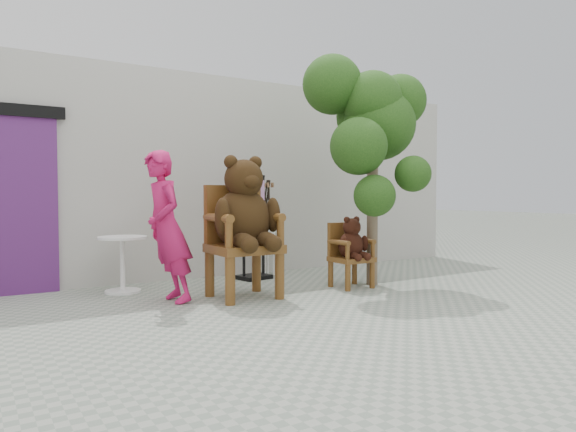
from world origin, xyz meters
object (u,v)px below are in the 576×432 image
object	(u,v)px
display_stand	(254,239)
tree	(372,116)
chair_big	(243,218)
stool_bucket	(266,233)
person	(167,227)
cafe_table	(123,257)
chair_small	(351,246)

from	to	relation	value
display_stand	tree	size ratio (longest dim) A/B	0.49
chair_big	tree	size ratio (longest dim) A/B	0.54
chair_big	display_stand	distance (m)	1.39
stool_bucket	chair_big	bearing A→B (deg)	-128.18
person	cafe_table	xyz separation A→B (m)	(-0.28, 0.91, -0.42)
stool_bucket	chair_small	bearing A→B (deg)	-74.49
chair_big	person	size ratio (longest dim) A/B	0.99
display_stand	stool_bucket	world-z (taller)	display_stand
chair_big	stool_bucket	size ratio (longest dim) A/B	1.16
person	display_stand	size ratio (longest dim) A/B	1.13
chair_big	stool_bucket	bearing A→B (deg)	51.82
person	cafe_table	distance (m)	1.04
cafe_table	display_stand	size ratio (longest dim) A/B	0.47
chair_small	person	xyz separation A→B (m)	(-2.38, 0.31, 0.31)
display_stand	tree	xyz separation A→B (m)	(1.20, -1.18, 1.71)
person	tree	xyz separation A→B (m)	(2.81, -0.23, 1.44)
cafe_table	display_stand	xyz separation A→B (m)	(1.88, 0.04, 0.14)
chair_big	cafe_table	size ratio (longest dim) A/B	2.40
chair_big	stool_bucket	xyz separation A→B (m)	(1.09, 1.39, -0.31)
person	cafe_table	world-z (taller)	person
tree	person	bearing A→B (deg)	175.31
cafe_table	stool_bucket	size ratio (longest dim) A/B	0.48
chair_small	cafe_table	bearing A→B (deg)	155.39
stool_bucket	tree	xyz separation A→B (m)	(0.85, -1.44, 1.66)
stool_bucket	cafe_table	bearing A→B (deg)	-172.21
stool_bucket	person	bearing A→B (deg)	-148.27
cafe_table	display_stand	bearing A→B (deg)	1.31
person	chair_small	bearing A→B (deg)	77.97
person	chair_big	bearing A→B (deg)	74.18
chair_small	tree	size ratio (longest dim) A/B	0.30
chair_big	person	world-z (taller)	person
cafe_table	person	bearing A→B (deg)	-73.01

